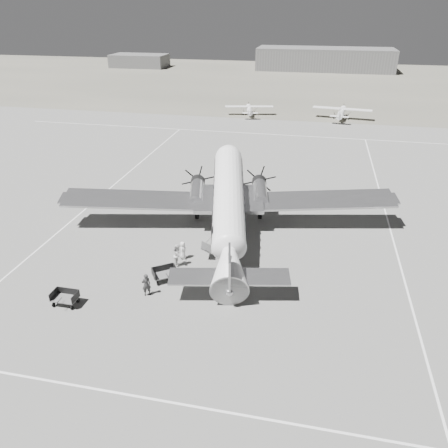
{
  "coord_description": "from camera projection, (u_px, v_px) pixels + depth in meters",
  "views": [
    {
      "loc": [
        4.32,
        -29.33,
        18.76
      ],
      "look_at": [
        -2.5,
        2.75,
        2.2
      ],
      "focal_mm": 35.0,
      "sensor_mm": 36.0,
      "label": 1
    }
  ],
  "objects": [
    {
      "name": "taxi_line_near",
      "position": [
        204.0,
        408.0,
        22.64
      ],
      "size": [
        60.0,
        0.15,
        0.01
      ],
      "primitive_type": "cube",
      "color": "silver",
      "rests_on": "ground"
    },
    {
      "name": "baggage_cart_near",
      "position": [
        165.0,
        274.0,
        32.94
      ],
      "size": [
        2.28,
        2.16,
        1.05
      ],
      "primitive_type": null,
      "rotation": [
        0.0,
        0.0,
        0.62
      ],
      "color": "#515151",
      "rests_on": "ground"
    },
    {
      "name": "light_plane_left",
      "position": [
        249.0,
        110.0,
        81.88
      ],
      "size": [
        10.43,
        9.1,
        1.89
      ],
      "primitive_type": null,
      "rotation": [
        0.0,
        0.0,
        0.21
      ],
      "color": "silver",
      "rests_on": "ground"
    },
    {
      "name": "passenger",
      "position": [
        183.0,
        250.0,
        35.66
      ],
      "size": [
        0.54,
        0.78,
        1.54
      ],
      "primitive_type": "imported",
      "rotation": [
        0.0,
        0.0,
        1.51
      ],
      "color": "silver",
      "rests_on": "ground"
    },
    {
      "name": "ramp_agent",
      "position": [
        178.0,
        255.0,
        34.6
      ],
      "size": [
        0.78,
        0.97,
        1.93
      ],
      "primitive_type": "imported",
      "rotation": [
        0.0,
        0.0,
        1.62
      ],
      "color": "silver",
      "rests_on": "ground"
    },
    {
      "name": "dc3_airliner",
      "position": [
        229.0,
        206.0,
        38.15
      ],
      "size": [
        34.88,
        27.48,
        5.93
      ],
      "primitive_type": null,
      "rotation": [
        0.0,
        0.0,
        0.2
      ],
      "color": "#B1B1B3",
      "rests_on": "ground"
    },
    {
      "name": "baggage_cart_far",
      "position": [
        65.0,
        298.0,
        30.26
      ],
      "size": [
        1.84,
        1.31,
        1.03
      ],
      "primitive_type": null,
      "rotation": [
        0.0,
        0.0,
        -0.01
      ],
      "color": "#515151",
      "rests_on": "ground"
    },
    {
      "name": "hangar_main",
      "position": [
        325.0,
        59.0,
        137.25
      ],
      "size": [
        42.0,
        14.0,
        6.6
      ],
      "color": "#5B5B5B",
      "rests_on": "ground"
    },
    {
      "name": "taxi_line_left",
      "position": [
        97.0,
        199.0,
        46.94
      ],
      "size": [
        0.15,
        60.0,
        0.01
      ],
      "primitive_type": "cube",
      "color": "silver",
      "rests_on": "ground"
    },
    {
      "name": "light_plane_right",
      "position": [
        341.0,
        113.0,
        78.93
      ],
      "size": [
        11.59,
        9.86,
        2.2
      ],
      "primitive_type": null,
      "rotation": [
        0.0,
        0.0,
        -0.13
      ],
      "color": "silver",
      "rests_on": "ground"
    },
    {
      "name": "taxi_line_horizon",
      "position": [
        288.0,
        135.0,
        69.8
      ],
      "size": [
        90.0,
        0.15,
        0.01
      ],
      "primitive_type": "cube",
      "color": "silver",
      "rests_on": "ground"
    },
    {
      "name": "grass_infield",
      "position": [
        304.0,
        82.0,
        117.83
      ],
      "size": [
        260.0,
        90.0,
        0.01
      ],
      "primitive_type": "cube",
      "color": "#666256",
      "rests_on": "ground"
    },
    {
      "name": "taxi_line_right",
      "position": [
        406.0,
        284.0,
        32.64
      ],
      "size": [
        0.15,
        80.0,
        0.01
      ],
      "primitive_type": "cube",
      "color": "silver",
      "rests_on": "ground"
    },
    {
      "name": "shed_secondary",
      "position": [
        140.0,
        61.0,
        144.59
      ],
      "size": [
        18.0,
        10.0,
        4.0
      ],
      "primitive_type": "cube",
      "color": "#515151",
      "rests_on": "ground"
    },
    {
      "name": "ground",
      "position": [
        247.0,
        267.0,
        34.87
      ],
      "size": [
        260.0,
        260.0,
        0.0
      ],
      "primitive_type": "plane",
      "color": "slate",
      "rests_on": "ground"
    },
    {
      "name": "ground_crew",
      "position": [
        146.0,
        285.0,
        31.1
      ],
      "size": [
        0.77,
        0.72,
        1.76
      ],
      "primitive_type": "imported",
      "rotation": [
        0.0,
        0.0,
        3.78
      ],
      "color": "#2A2A2A",
      "rests_on": "ground"
    }
  ]
}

